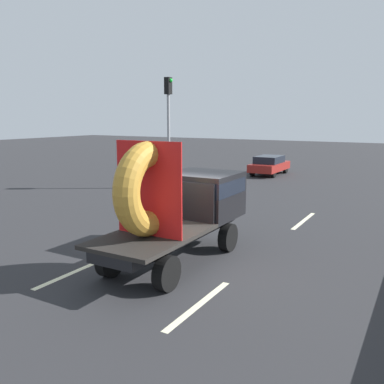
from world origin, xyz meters
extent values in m
plane|color=#28282B|center=(0.00, 0.00, 0.00)|extent=(120.00, 120.00, 0.00)
cylinder|color=black|center=(-0.92, 1.42, 0.42)|extent=(0.28, 0.84, 0.84)
cylinder|color=black|center=(0.78, 1.42, 0.42)|extent=(0.28, 0.84, 0.84)
cylinder|color=black|center=(-0.92, -1.90, 0.42)|extent=(0.28, 0.84, 0.84)
cylinder|color=black|center=(0.78, -1.90, 0.42)|extent=(0.28, 0.84, 0.84)
cube|color=black|center=(-0.07, -0.26, 0.84)|extent=(1.30, 5.30, 0.25)
cube|color=black|center=(-0.07, 1.42, 1.64)|extent=(2.00, 1.93, 1.35)
cube|color=black|center=(-0.07, 1.37, 1.94)|extent=(2.02, 1.84, 0.44)
cube|color=black|center=(-0.07, -1.23, 1.02)|extent=(2.00, 3.36, 0.10)
cube|color=black|center=(-0.07, 0.40, 1.62)|extent=(1.80, 0.08, 1.10)
torus|color=#B7842D|center=(-0.07, -1.38, 2.23)|extent=(0.63, 2.34, 2.34)
cube|color=red|center=(-0.07, -1.38, 2.23)|extent=(1.90, 0.03, 2.34)
cylinder|color=black|center=(-4.54, 19.26, 0.31)|extent=(0.21, 0.61, 0.61)
cylinder|color=black|center=(-3.05, 19.26, 0.31)|extent=(0.21, 0.61, 0.61)
cylinder|color=black|center=(-4.54, 16.68, 0.31)|extent=(0.21, 0.61, 0.61)
cylinder|color=black|center=(-3.05, 16.68, 0.31)|extent=(0.21, 0.61, 0.61)
cube|color=maroon|center=(-3.80, 17.97, 0.57)|extent=(1.72, 4.02, 0.53)
cube|color=black|center=(-3.80, 17.87, 1.07)|extent=(1.55, 2.25, 0.48)
cylinder|color=gray|center=(-6.83, 9.84, 2.59)|extent=(0.16, 0.16, 5.18)
cube|color=black|center=(-6.83, 9.84, 5.63)|extent=(0.30, 0.36, 0.90)
sphere|color=#19D833|center=(-6.66, 9.84, 5.91)|extent=(0.20, 0.20, 0.20)
cube|color=beige|center=(-1.94, -2.02, 0.00)|extent=(0.16, 2.88, 0.01)
cube|color=beige|center=(-1.94, 6.06, 0.00)|extent=(0.16, 2.17, 0.01)
cube|color=beige|center=(1.79, -2.18, 0.00)|extent=(0.16, 2.71, 0.01)
cube|color=beige|center=(1.79, 6.17, 0.00)|extent=(0.16, 2.94, 0.01)
camera|label=1|loc=(5.77, -9.38, 3.96)|focal=38.48mm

